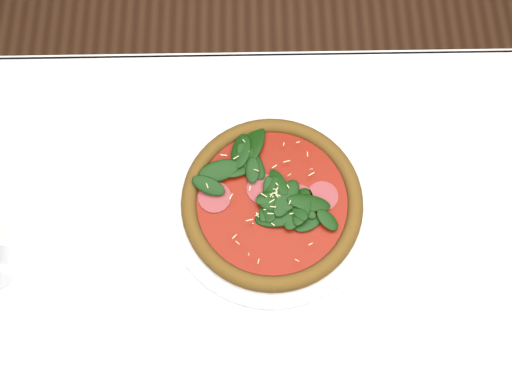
{
  "coord_description": "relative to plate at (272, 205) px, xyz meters",
  "views": [
    {
      "loc": [
        -0.1,
        -0.21,
        1.67
      ],
      "look_at": [
        -0.09,
        0.12,
        0.77
      ],
      "focal_mm": 40.0,
      "sensor_mm": 36.0,
      "label": 1
    }
  ],
  "objects": [
    {
      "name": "dining_table",
      "position": [
        0.07,
        -0.1,
        -0.11
      ],
      "size": [
        1.21,
        0.81,
        0.75
      ],
      "color": "white",
      "rests_on": "ground"
    },
    {
      "name": "plate",
      "position": [
        0.0,
        0.0,
        0.0
      ],
      "size": [
        0.35,
        0.35,
        0.02
      ],
      "color": "silver",
      "rests_on": "dining_table"
    },
    {
      "name": "ground",
      "position": [
        0.07,
        -0.1,
        -0.76
      ],
      "size": [
        6.0,
        6.0,
        0.0
      ],
      "primitive_type": "plane",
      "color": "brown",
      "rests_on": "ground"
    },
    {
      "name": "pizza",
      "position": [
        -0.0,
        0.0,
        0.02
      ],
      "size": [
        0.35,
        0.35,
        0.04
      ],
      "rotation": [
        0.0,
        0.0,
        -0.18
      ],
      "color": "brown",
      "rests_on": "plate"
    }
  ]
}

